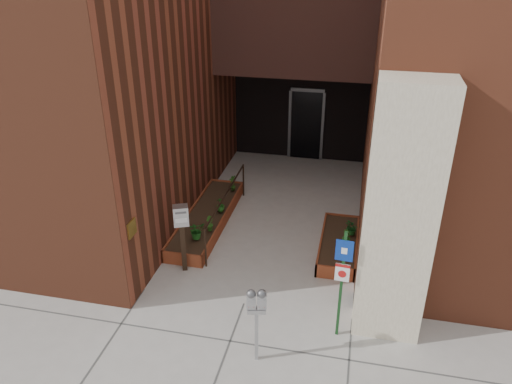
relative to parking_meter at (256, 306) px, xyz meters
The scene contains 14 objects.
ground 1.76m from the parking_meter, 112.18° to the left, with size 80.00×80.00×0.00m, color #9E9991.
planter_left 4.59m from the parking_meter, 117.49° to the left, with size 0.90×3.60×0.30m.
planter_right 3.77m from the parking_meter, 72.86° to the left, with size 0.80×2.20×0.30m.
handrail 4.25m from the parking_meter, 111.80° to the left, with size 0.04×3.34×0.90m.
parking_meter is the anchor object (origin of this frame).
sign_post 1.50m from the parking_meter, 34.40° to the left, with size 0.28×0.07×2.06m.
payment_dropbox 2.87m from the parking_meter, 133.37° to the left, with size 0.36×0.31×1.49m.
shrub_left_a 3.49m from the parking_meter, 124.42° to the left, with size 0.35×0.35×0.39m, color #1C5C1A.
shrub_left_b 3.73m from the parking_meter, 118.83° to the left, with size 0.18×0.18×0.33m, color #2D611B.
shrub_left_c 4.52m from the parking_meter, 113.33° to the left, with size 0.20×0.20×0.35m, color #205A19.
shrub_left_d 5.58m from the parking_meter, 108.65° to the left, with size 0.21×0.21×0.41m, color #265518.
shrub_right_a 3.59m from the parking_meter, 69.73° to the left, with size 0.18×0.18×0.32m, color #27631C.
shrub_right_b 4.05m from the parking_meter, 71.62° to the left, with size 0.17×0.17×0.32m, color #18551D.
shrub_right_c 3.99m from the parking_meter, 70.33° to the left, with size 0.27×0.27×0.30m, color #18541C.
Camera 1 is at (1.81, -7.16, 6.09)m, focal length 35.00 mm.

